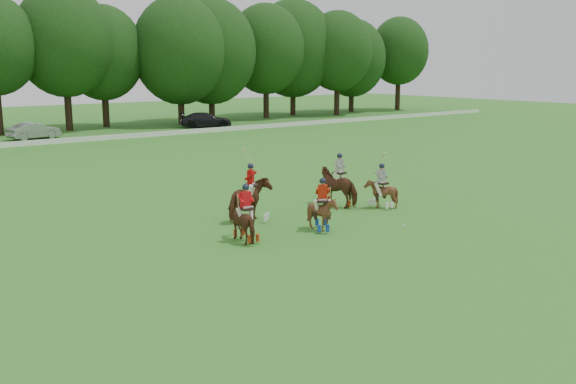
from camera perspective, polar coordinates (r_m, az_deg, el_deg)
ground at (r=23.38m, az=5.90°, el=-5.03°), size 180.00×180.00×0.00m
boundary_rail at (r=56.70m, az=-21.72°, el=4.09°), size 120.00×0.10×0.44m
car_mid at (r=61.34m, az=-21.66°, el=5.07°), size 4.72×2.54×1.48m
car_right at (r=68.35m, az=-7.33°, el=6.37°), size 5.83×4.22×1.57m
polo_red_a at (r=24.10m, az=-3.75°, el=-2.59°), size 1.09×1.77×2.18m
polo_red_b at (r=27.08m, az=-3.31°, el=-0.73°), size 2.35×2.32×3.02m
polo_red_c at (r=25.60m, az=3.07°, el=-1.81°), size 1.67×1.70×2.14m
polo_stripe_a at (r=30.12m, az=4.57°, el=0.49°), size 1.61×2.34×2.49m
polo_stripe_b at (r=29.87m, az=8.27°, el=-0.05°), size 1.21×1.33×2.63m
polo_ball at (r=26.70m, az=10.24°, el=-2.98°), size 0.09×0.09×0.09m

